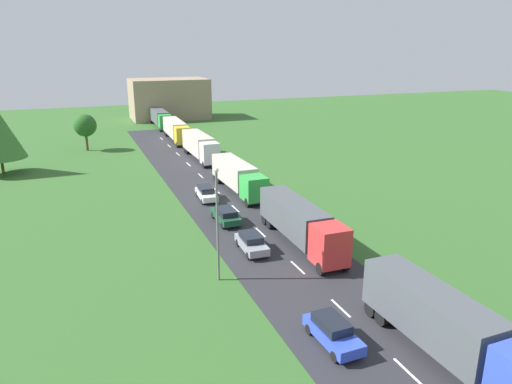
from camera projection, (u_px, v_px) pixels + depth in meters
The scene contains 15 objects.
road at pixel (306, 276), 36.12m from camera, with size 10.00×140.00×0.06m, color #2B2B30.
lane_marking_centre at pixel (316, 285), 34.72m from camera, with size 0.16×124.65×0.01m.
truck_lead at pixel (445, 325), 25.98m from camera, with size 2.74×11.98×3.68m.
truck_second at pixel (300, 222), 41.24m from camera, with size 2.59×12.88×3.57m.
truck_third at pixel (238, 175), 56.27m from camera, with size 2.79×12.52×3.44m.
truck_fourth at pixel (200, 145), 72.50m from camera, with size 2.64×12.43×3.69m.
truck_fifth at pixel (176, 129), 86.76m from camera, with size 2.83×13.95×3.48m.
truck_sixth at pixel (160, 117), 101.88m from camera, with size 2.63×14.52×3.43m.
car_second at pixel (333, 331), 27.67m from camera, with size 1.87×4.31×1.55m.
car_third at pixel (252, 243), 40.19m from camera, with size 1.87×4.24×1.50m.
car_fourth at pixel (226, 215), 46.74m from camera, with size 1.92×4.61×1.45m.
car_fifth at pixel (206, 193), 53.70m from camera, with size 1.92×4.53×1.50m.
lamppost_second at pixel (217, 220), 34.18m from camera, with size 0.36×0.36×8.63m.
tree_oak at pixel (85, 126), 78.08m from camera, with size 3.67×3.67×6.02m.
distant_building at pixel (169, 99), 112.68m from camera, with size 17.63×11.21×9.24m, color #9E846B.
Camera 1 is at (-15.35, -4.56, 16.75)m, focal length 33.50 mm.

